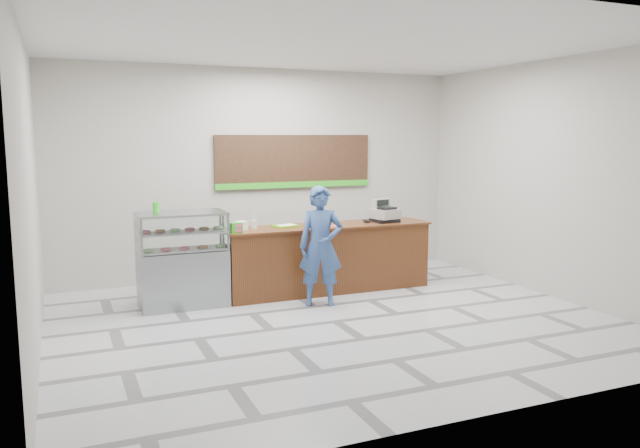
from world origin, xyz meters
name	(u,v)px	position (x,y,z in m)	size (l,w,h in m)	color
floor	(336,321)	(0.00, 0.00, 0.00)	(7.00, 7.00, 0.00)	silver
back_wall	(263,174)	(0.00, 3.00, 1.75)	(7.00, 7.00, 0.00)	#B5B0A7
ceiling	(337,43)	(0.00, 0.00, 3.50)	(7.00, 7.00, 0.00)	silver
sales_counter	(327,258)	(0.55, 1.55, 0.52)	(3.26, 0.76, 1.03)	#5D2F15
display_case	(182,259)	(-1.67, 1.55, 0.68)	(1.22, 0.72, 1.33)	gray
menu_board	(295,162)	(0.55, 2.96, 1.93)	(2.80, 0.06, 0.90)	black
cash_register	(384,213)	(1.53, 1.53, 1.16)	(0.46, 0.47, 0.35)	black
card_terminal	(366,221)	(1.23, 1.57, 1.05)	(0.08, 0.16, 0.04)	black
serving_tray	(285,226)	(-0.10, 1.65, 1.04)	(0.41, 0.34, 0.02)	#55B800
napkin_box	(241,226)	(-0.81, 1.55, 1.09)	(0.15, 0.15, 0.13)	white
straw_cup	(254,225)	(-0.60, 1.61, 1.09)	(0.08, 0.08, 0.12)	silver
promo_box	(236,228)	(-0.95, 1.32, 1.10)	(0.16, 0.11, 0.15)	green
donut_decal	(335,226)	(0.61, 1.41, 1.03)	(0.15, 0.15, 0.00)	#DB5372
green_cup_left	(157,207)	(-1.96, 1.77, 1.40)	(0.09, 0.09, 0.13)	green
green_cup_right	(156,207)	(-1.99, 1.64, 1.40)	(0.09, 0.09, 0.15)	green
customer	(321,246)	(0.14, 0.84, 0.85)	(0.62, 0.40, 1.69)	#304D85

